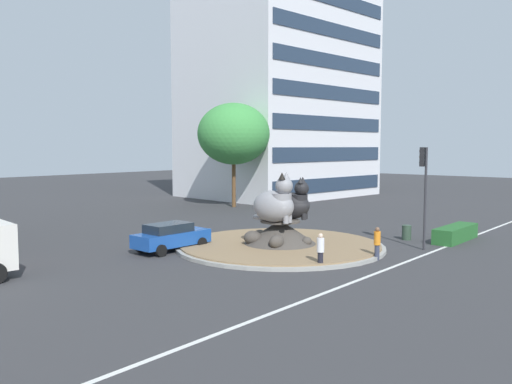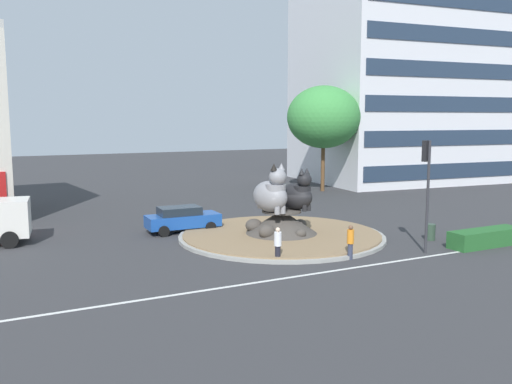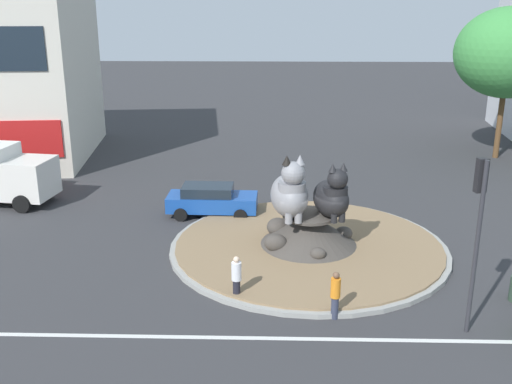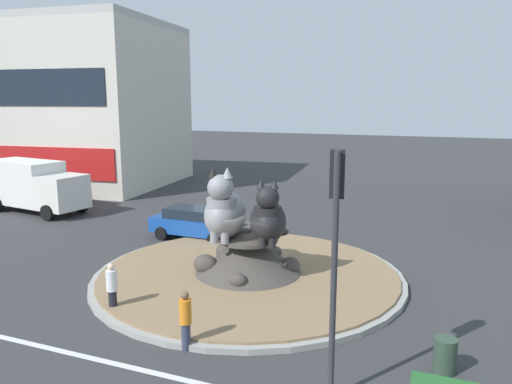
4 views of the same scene
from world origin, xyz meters
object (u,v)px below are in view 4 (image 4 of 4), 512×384
sedan_on_far_lane (195,222)px  litter_bin (445,355)px  delivery_box_truck (34,185)px  cat_statue_grey (225,212)px  pedestrian_orange_shirt (186,319)px  shophouse_block (40,105)px  traffic_light_mast (335,231)px  cat_statue_black (268,219)px  pedestrian_white_shirt (112,287)px

sedan_on_far_lane → litter_bin: sedan_on_far_lane is taller
delivery_box_truck → cat_statue_grey: bearing=-13.3°
pedestrian_orange_shirt → delivery_box_truck: bearing=-138.5°
shophouse_block → litter_bin: bearing=-37.6°
shophouse_block → pedestrian_orange_shirt: bearing=-45.7°
traffic_light_mast → litter_bin: (2.41, 2.01, -3.46)m
cat_statue_grey → sedan_on_far_lane: cat_statue_grey is taller
cat_statue_grey → pedestrian_orange_shirt: 5.83m
cat_statue_black → traffic_light_mast: bearing=13.4°
sedan_on_far_lane → litter_bin: size_ratio=4.87×
litter_bin → pedestrian_white_shirt: bearing=-178.8°
shophouse_block → sedan_on_far_lane: shophouse_block is taller
cat_statue_black → delivery_box_truck: cat_statue_black is taller
pedestrian_orange_shirt → cat_statue_grey: bearing=179.7°
pedestrian_orange_shirt → sedan_on_far_lane: pedestrian_orange_shirt is taller
traffic_light_mast → pedestrian_orange_shirt: size_ratio=3.37×
pedestrian_white_shirt → pedestrian_orange_shirt: 3.54m
pedestrian_white_shirt → delivery_box_truck: delivery_box_truck is taller
cat_statue_black → delivery_box_truck: bearing=-127.9°
traffic_light_mast → pedestrian_orange_shirt: (-4.12, 0.61, -3.02)m
cat_statue_grey → traffic_light_mast: size_ratio=0.53×
cat_statue_grey → pedestrian_orange_shirt: (1.37, -5.41, -1.70)m
shophouse_block → sedan_on_far_lane: 23.57m
traffic_light_mast → shophouse_block: shophouse_block is taller
cat_statue_grey → delivery_box_truck: size_ratio=0.42×
traffic_light_mast → pedestrian_white_shirt: bearing=65.5°
traffic_light_mast → pedestrian_white_shirt: (-7.45, 1.80, -3.04)m
pedestrian_orange_shirt → sedan_on_far_lane: (-5.06, 9.78, -0.09)m
cat_statue_grey → litter_bin: size_ratio=3.35×
sedan_on_far_lane → traffic_light_mast: bearing=-47.2°
pedestrian_white_shirt → sedan_on_far_lane: size_ratio=0.38×
pedestrian_white_shirt → litter_bin: 9.87m
pedestrian_orange_shirt → litter_bin: size_ratio=1.87×
sedan_on_far_lane → pedestrian_white_shirt: bearing=-77.2°
traffic_light_mast → pedestrian_orange_shirt: traffic_light_mast is taller
pedestrian_white_shirt → traffic_light_mast: bearing=-156.5°
traffic_light_mast → sedan_on_far_lane: size_ratio=1.29×
delivery_box_truck → traffic_light_mast: bearing=-21.8°
sedan_on_far_lane → delivery_box_truck: delivery_box_truck is taller
pedestrian_white_shirt → shophouse_block: bearing=-4.6°
traffic_light_mast → shophouse_block: 36.34m
cat_statue_grey → sedan_on_far_lane: (-3.69, 4.37, -1.78)m
delivery_box_truck → litter_bin: bearing=-15.2°
cat_statue_black → sedan_on_far_lane: 7.13m
sedan_on_far_lane → delivery_box_truck: bearing=173.2°
cat_statue_black → cat_statue_grey: bearing=-107.9°
cat_statue_black → pedestrian_white_shirt: cat_statue_black is taller
pedestrian_white_shirt → litter_bin: bearing=-141.7°
sedan_on_far_lane → cat_statue_black: bearing=-37.5°
cat_statue_black → pedestrian_white_shirt: bearing=-59.6°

